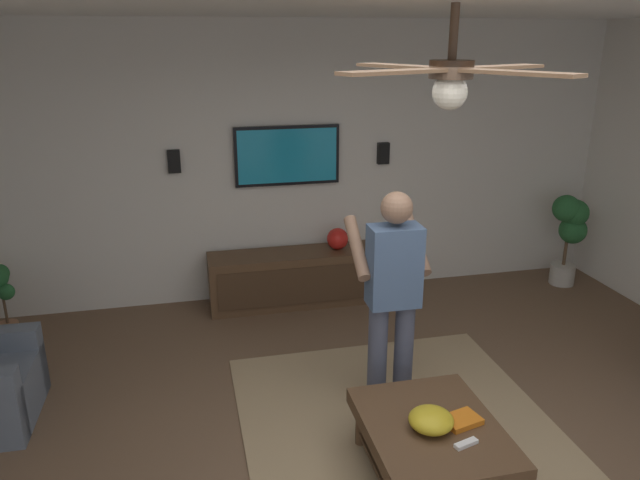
{
  "coord_description": "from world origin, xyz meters",
  "views": [
    {
      "loc": [
        -2.79,
        1.18,
        2.63
      ],
      "look_at": [
        1.34,
        0.23,
        1.19
      ],
      "focal_mm": 34.01,
      "sensor_mm": 36.0,
      "label": 1
    }
  ],
  "objects_px": {
    "tv": "(287,156)",
    "potted_plant_short": "(1,290)",
    "vase_round": "(338,239)",
    "wall_speaker_left": "(383,153)",
    "ceiling_fan": "(451,76)",
    "media_console": "(293,278)",
    "coffee_table": "(431,439)",
    "person_standing": "(392,289)",
    "book": "(462,420)",
    "potted_plant_tall": "(570,228)",
    "wall_speaker_right": "(174,161)",
    "bowl": "(431,420)",
    "remote_white": "(466,444)"
  },
  "relations": [
    {
      "from": "media_console",
      "to": "ceiling_fan",
      "type": "bearing_deg",
      "value": 3.46
    },
    {
      "from": "potted_plant_short",
      "to": "wall_speaker_right",
      "type": "relative_size",
      "value": 3.12
    },
    {
      "from": "potted_plant_tall",
      "to": "ceiling_fan",
      "type": "xyz_separation_m",
      "value": [
        -2.83,
        2.8,
        1.79
      ]
    },
    {
      "from": "potted_plant_short",
      "to": "wall_speaker_left",
      "type": "bearing_deg",
      "value": -84.03
    },
    {
      "from": "coffee_table",
      "to": "person_standing",
      "type": "distance_m",
      "value": 1.06
    },
    {
      "from": "wall_speaker_left",
      "to": "media_console",
      "type": "bearing_deg",
      "value": 104.17
    },
    {
      "from": "book",
      "to": "coffee_table",
      "type": "bearing_deg",
      "value": -21.23
    },
    {
      "from": "tv",
      "to": "wall_speaker_right",
      "type": "relative_size",
      "value": 4.77
    },
    {
      "from": "book",
      "to": "ceiling_fan",
      "type": "bearing_deg",
      "value": 21.72
    },
    {
      "from": "book",
      "to": "wall_speaker_right",
      "type": "relative_size",
      "value": 1.0
    },
    {
      "from": "media_console",
      "to": "potted_plant_short",
      "type": "height_order",
      "value": "potted_plant_short"
    },
    {
      "from": "media_console",
      "to": "person_standing",
      "type": "relative_size",
      "value": 1.04
    },
    {
      "from": "potted_plant_tall",
      "to": "vase_round",
      "type": "bearing_deg",
      "value": 85.15
    },
    {
      "from": "coffee_table",
      "to": "remote_white",
      "type": "height_order",
      "value": "remote_white"
    },
    {
      "from": "bowl",
      "to": "remote_white",
      "type": "distance_m",
      "value": 0.24
    },
    {
      "from": "person_standing",
      "to": "vase_round",
      "type": "height_order",
      "value": "person_standing"
    },
    {
      "from": "ceiling_fan",
      "to": "bowl",
      "type": "bearing_deg",
      "value": -28.99
    },
    {
      "from": "coffee_table",
      "to": "bowl",
      "type": "relative_size",
      "value": 3.7
    },
    {
      "from": "coffee_table",
      "to": "media_console",
      "type": "height_order",
      "value": "media_console"
    },
    {
      "from": "tv",
      "to": "potted_plant_short",
      "type": "distance_m",
      "value": 2.9
    },
    {
      "from": "person_standing",
      "to": "bowl",
      "type": "bearing_deg",
      "value": 177.82
    },
    {
      "from": "media_console",
      "to": "bowl",
      "type": "height_order",
      "value": "media_console"
    },
    {
      "from": "tv",
      "to": "remote_white",
      "type": "distance_m",
      "value": 3.44
    },
    {
      "from": "ceiling_fan",
      "to": "person_standing",
      "type": "bearing_deg",
      "value": -9.0
    },
    {
      "from": "wall_speaker_right",
      "to": "wall_speaker_left",
      "type": "bearing_deg",
      "value": -90.0
    },
    {
      "from": "media_console",
      "to": "wall_speaker_right",
      "type": "bearing_deg",
      "value": -103.04
    },
    {
      "from": "potted_plant_tall",
      "to": "ceiling_fan",
      "type": "distance_m",
      "value": 4.36
    },
    {
      "from": "person_standing",
      "to": "book",
      "type": "relative_size",
      "value": 7.45
    },
    {
      "from": "vase_round",
      "to": "wall_speaker_right",
      "type": "distance_m",
      "value": 1.78
    },
    {
      "from": "media_console",
      "to": "remote_white",
      "type": "distance_m",
      "value": 3.03
    },
    {
      "from": "coffee_table",
      "to": "tv",
      "type": "xyz_separation_m",
      "value": [
        3.01,
        0.34,
        1.2
      ]
    },
    {
      "from": "vase_round",
      "to": "wall_speaker_left",
      "type": "relative_size",
      "value": 1.0
    },
    {
      "from": "wall_speaker_right",
      "to": "coffee_table",
      "type": "bearing_deg",
      "value": -154.61
    },
    {
      "from": "vase_round",
      "to": "remote_white",
      "type": "bearing_deg",
      "value": 179.66
    },
    {
      "from": "book",
      "to": "person_standing",
      "type": "bearing_deg",
      "value": -93.94
    },
    {
      "from": "wall_speaker_left",
      "to": "ceiling_fan",
      "type": "bearing_deg",
      "value": 165.93
    },
    {
      "from": "tv",
      "to": "person_standing",
      "type": "relative_size",
      "value": 0.64
    },
    {
      "from": "person_standing",
      "to": "book",
      "type": "distance_m",
      "value": 1.02
    },
    {
      "from": "media_console",
      "to": "book",
      "type": "bearing_deg",
      "value": 10.48
    },
    {
      "from": "potted_plant_tall",
      "to": "book",
      "type": "bearing_deg",
      "value": 136.31
    },
    {
      "from": "remote_white",
      "to": "book",
      "type": "height_order",
      "value": "book"
    },
    {
      "from": "vase_round",
      "to": "book",
      "type": "bearing_deg",
      "value": -178.95
    },
    {
      "from": "potted_plant_tall",
      "to": "wall_speaker_left",
      "type": "distance_m",
      "value": 2.19
    },
    {
      "from": "vase_round",
      "to": "wall_speaker_right",
      "type": "height_order",
      "value": "wall_speaker_right"
    },
    {
      "from": "media_console",
      "to": "wall_speaker_left",
      "type": "relative_size",
      "value": 7.73
    },
    {
      "from": "bowl",
      "to": "ceiling_fan",
      "type": "distance_m",
      "value": 2.01
    },
    {
      "from": "media_console",
      "to": "wall_speaker_right",
      "type": "relative_size",
      "value": 7.73
    },
    {
      "from": "coffee_table",
      "to": "wall_speaker_left",
      "type": "xyz_separation_m",
      "value": [
        3.02,
        -0.67,
        1.17
      ]
    },
    {
      "from": "wall_speaker_right",
      "to": "bowl",
      "type": "bearing_deg",
      "value": -155.28
    },
    {
      "from": "book",
      "to": "wall_speaker_left",
      "type": "xyz_separation_m",
      "value": [
        3.04,
        -0.49,
        1.05
      ]
    }
  ]
}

